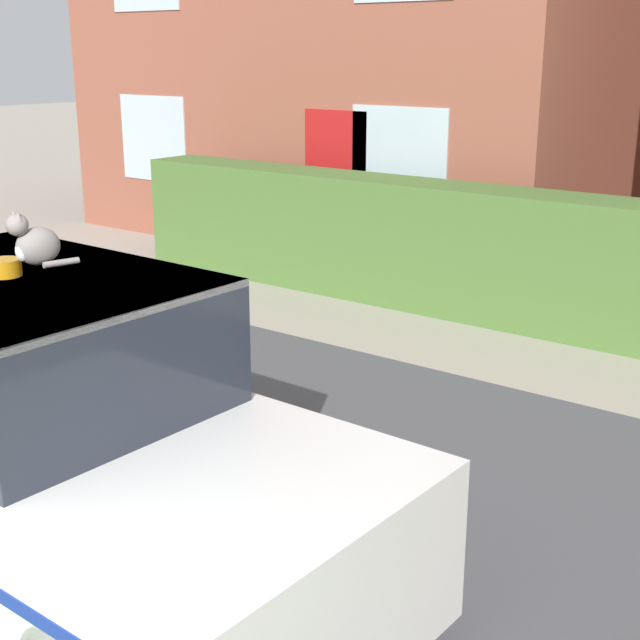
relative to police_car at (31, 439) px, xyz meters
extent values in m
cube|color=#4C4C51|center=(1.23, 1.57, -0.80)|extent=(28.00, 5.28, 0.01)
cube|color=#4C7233|center=(0.03, 6.05, -0.09)|extent=(10.51, 0.76, 1.43)
cylinder|color=black|center=(1.42, 0.72, -0.45)|extent=(0.68, 0.21, 0.68)
cylinder|color=black|center=(-1.33, 0.77, -0.45)|extent=(0.68, 0.21, 0.68)
cube|color=white|center=(0.03, 0.00, -0.19)|extent=(4.46, 1.77, 0.83)
cube|color=#232833|center=(-0.09, 0.00, 0.57)|extent=(2.11, 1.56, 0.68)
cube|color=white|center=(-0.09, 0.00, 0.89)|extent=(2.11, 1.56, 0.04)
cube|color=navy|center=(0.05, 0.85, -0.13)|extent=(4.21, 0.09, 0.07)
cylinder|color=orange|center=(-0.09, 0.00, 0.95)|extent=(0.18, 0.18, 0.09)
ellipsoid|color=gray|center=(0.17, 0.04, 1.10)|extent=(0.21, 0.26, 0.20)
ellipsoid|color=white|center=(0.15, -0.04, 1.08)|extent=(0.10, 0.08, 0.11)
sphere|color=gray|center=(0.15, -0.05, 1.22)|extent=(0.11, 0.11, 0.11)
cone|color=gray|center=(0.12, -0.05, 1.27)|extent=(0.05, 0.05, 0.05)
cone|color=gray|center=(0.18, -0.06, 1.27)|extent=(0.05, 0.05, 0.05)
cylinder|color=gray|center=(0.27, 0.09, 1.02)|extent=(0.08, 0.19, 0.03)
cube|color=#93513D|center=(-4.32, 10.23, 1.94)|extent=(8.16, 6.52, 5.48)
cube|color=red|center=(-3.05, 6.96, 0.25)|extent=(1.00, 0.02, 2.10)
cube|color=silver|center=(-6.56, 6.96, 0.73)|extent=(1.40, 0.02, 1.30)
cube|color=silver|center=(-2.07, 6.96, 0.73)|extent=(1.40, 0.02, 1.30)
camera|label=1|loc=(3.98, -2.61, 2.05)|focal=50.00mm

